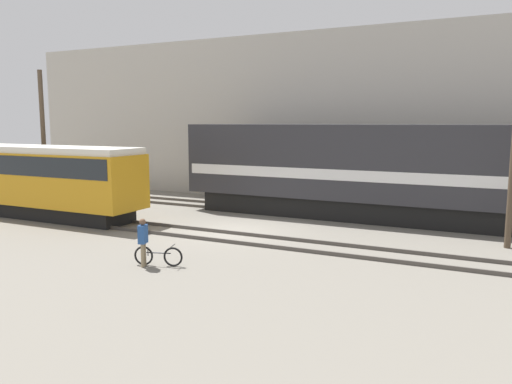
# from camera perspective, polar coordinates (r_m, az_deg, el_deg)

# --- Properties ---
(ground_plane) EXTENTS (120.00, 120.00, 0.00)m
(ground_plane) POSITION_cam_1_polar(r_m,az_deg,el_deg) (21.34, -2.75, -4.54)
(ground_plane) COLOR slate
(track_near) EXTENTS (60.00, 1.50, 0.14)m
(track_near) POSITION_cam_1_polar(r_m,az_deg,el_deg) (20.35, -4.33, -4.97)
(track_near) COLOR #47423D
(track_near) RESTS_ON ground
(track_far) EXTENTS (60.00, 1.51, 0.14)m
(track_far) POSITION_cam_1_polar(r_m,az_deg,el_deg) (25.97, 2.83, -2.13)
(track_far) COLOR #47423D
(track_far) RESTS_ON ground
(building_backdrop) EXTENTS (41.42, 6.00, 9.76)m
(building_backdrop) POSITION_cam_1_polar(r_m,az_deg,el_deg) (31.98, 7.79, 8.37)
(building_backdrop) COLOR #B7B2A8
(building_backdrop) RESTS_ON ground
(freight_locomotive) EXTENTS (20.47, 3.04, 5.12)m
(freight_locomotive) POSITION_cam_1_polar(r_m,az_deg,el_deg) (24.00, 15.57, 2.32)
(freight_locomotive) COLOR black
(freight_locomotive) RESTS_ON ground
(streetcar) EXTENTS (10.46, 2.54, 3.48)m
(streetcar) POSITION_cam_1_polar(r_m,az_deg,el_deg) (26.19, -22.84, 1.58)
(streetcar) COLOR black
(streetcar) RESTS_ON ground
(bicycle) EXTENTS (1.58, 0.64, 0.70)m
(bicycle) POSITION_cam_1_polar(r_m,az_deg,el_deg) (16.58, -11.10, -7.20)
(bicycle) COLOR black
(bicycle) RESTS_ON ground
(person) EXTENTS (0.32, 0.41, 1.58)m
(person) POSITION_cam_1_polar(r_m,az_deg,el_deg) (16.45, -12.79, -5.13)
(person) COLOR #8C7A5B
(person) RESTS_ON ground
(utility_pole_left) EXTENTS (0.25, 0.25, 7.53)m
(utility_pole_left) POSITION_cam_1_polar(r_m,az_deg,el_deg) (30.99, -23.12, 5.75)
(utility_pole_left) COLOR #4C3D2D
(utility_pole_left) RESTS_ON ground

